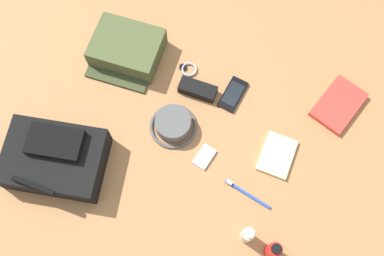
{
  "coord_description": "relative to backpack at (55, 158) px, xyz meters",
  "views": [
    {
      "loc": [
        -0.18,
        0.49,
        1.49
      ],
      "look_at": [
        0.0,
        0.0,
        0.04
      ],
      "focal_mm": 40.69,
      "sensor_mm": 36.0,
      "label": 1
    }
  ],
  "objects": [
    {
      "name": "backpack",
      "position": [
        0.0,
        0.0,
        0.0
      ],
      "size": [
        0.37,
        0.3,
        0.14
      ],
      "color": "black",
      "rests_on": "ground_plane"
    },
    {
      "name": "paperback_novel",
      "position": [
        -0.87,
        -0.56,
        -0.05
      ],
      "size": [
        0.19,
        0.23,
        0.02
      ],
      "color": "red",
      "rests_on": "ground_plane"
    },
    {
      "name": "sunglasses_case",
      "position": [
        -0.36,
        -0.43,
        -0.04
      ],
      "size": [
        0.14,
        0.06,
        0.04
      ],
      "primitive_type": "cube",
      "rotation": [
        0.0,
        0.0,
        0.01
      ],
      "color": "black",
      "rests_on": "ground_plane"
    },
    {
      "name": "toiletry_pouch",
      "position": [
        -0.06,
        -0.48,
        -0.01
      ],
      "size": [
        0.26,
        0.25,
        0.09
      ],
      "color": "#47512D",
      "rests_on": "ground_plane"
    },
    {
      "name": "sunscreen_spray",
      "position": [
        -0.79,
        0.03,
        -0.0
      ],
      "size": [
        0.04,
        0.04,
        0.12
      ],
      "color": "red",
      "rests_on": "ground_plane"
    },
    {
      "name": "wristwatch",
      "position": [
        -0.3,
        -0.5,
        -0.05
      ],
      "size": [
        0.07,
        0.06,
        0.01
      ],
      "color": "#99999E",
      "rests_on": "ground_plane"
    },
    {
      "name": "bucket_hat",
      "position": [
        -0.33,
        -0.27,
        -0.03
      ],
      "size": [
        0.17,
        0.17,
        0.06
      ],
      "color": "#525252",
      "rests_on": "ground_plane"
    },
    {
      "name": "ground_plane",
      "position": [
        -0.4,
        -0.27,
        -0.07
      ],
      "size": [
        2.64,
        2.02,
        0.02
      ],
      "primitive_type": "cube",
      "color": "#A06E41",
      "rests_on": "ground"
    },
    {
      "name": "notepad",
      "position": [
        -0.71,
        -0.29,
        -0.05
      ],
      "size": [
        0.11,
        0.15,
        0.02
      ],
      "primitive_type": "cube",
      "rotation": [
        0.0,
        0.0,
        -0.02
      ],
      "color": "beige",
      "rests_on": "ground_plane"
    },
    {
      "name": "toothbrush",
      "position": [
        -0.65,
        -0.13,
        -0.05
      ],
      "size": [
        0.18,
        0.05,
        0.02
      ],
      "color": "blue",
      "rests_on": "ground_plane"
    },
    {
      "name": "media_player",
      "position": [
        -0.47,
        -0.2,
        -0.05
      ],
      "size": [
        0.07,
        0.09,
        0.01
      ],
      "color": "#B7B7BC",
      "rests_on": "ground_plane"
    },
    {
      "name": "lotion_bottle",
      "position": [
        -0.69,
        0.01,
        -0.0
      ],
      "size": [
        0.04,
        0.04,
        0.11
      ],
      "color": "beige",
      "rests_on": "ground_plane"
    },
    {
      "name": "cell_phone",
      "position": [
        -0.49,
        -0.46,
        -0.05
      ],
      "size": [
        0.08,
        0.14,
        0.01
      ],
      "color": "black",
      "rests_on": "ground_plane"
    }
  ]
}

